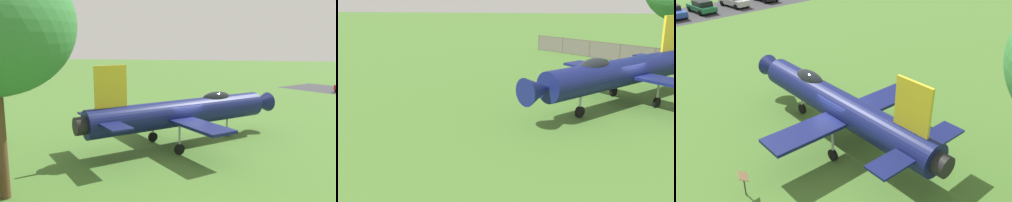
% 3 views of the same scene
% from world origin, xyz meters
% --- Properties ---
extents(ground_plane, '(200.00, 200.00, 0.00)m').
position_xyz_m(ground_plane, '(0.00, 0.00, 0.00)').
color(ground_plane, '#47722D').
extents(parking_strip, '(31.59, 32.65, 0.00)m').
position_xyz_m(parking_strip, '(-19.35, 25.44, 0.00)').
color(parking_strip, '#38383D').
rests_on(parking_strip, ground_plane).
extents(display_jet, '(11.26, 11.83, 5.01)m').
position_xyz_m(display_jet, '(-0.26, 0.28, 2.02)').
color(display_jet, '#111951').
rests_on(display_jet, ground_plane).
extents(info_plaque, '(0.59, 0.70, 1.14)m').
position_xyz_m(info_plaque, '(-3.89, -4.49, 0.85)').
color(info_plaque, '#333333').
rests_on(info_plaque, ground_plane).
extents(parked_car_silver, '(4.79, 4.35, 1.51)m').
position_xyz_m(parked_car_silver, '(-15.23, 29.90, 0.79)').
color(parked_car_silver, '#B2B5BA').
rests_on(parked_car_silver, ground_plane).
extents(parked_car_green, '(4.52, 4.36, 1.46)m').
position_xyz_m(parked_car_green, '(-18.11, 26.60, 0.75)').
color(parked_car_green, '#1E6B3D').
rests_on(parked_car_green, ground_plane).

